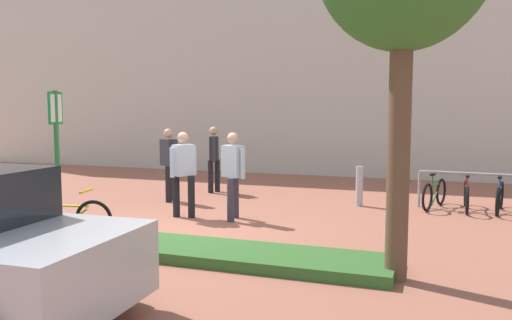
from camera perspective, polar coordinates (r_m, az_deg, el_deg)
name	(u,v)px	position (r m, az deg, el deg)	size (l,w,h in m)	color
ground_plane	(187,229)	(9.52, -7.68, -7.55)	(60.00, 60.00, 0.00)	#9E5B47
building_facade	(306,24)	(17.80, 5.56, 14.77)	(28.00, 1.20, 10.00)	beige
planter_strip	(159,247)	(8.05, -10.78, -9.47)	(7.00, 1.10, 0.16)	#336028
parking_sign_post	(57,144)	(8.87, -21.27, 1.67)	(0.08, 0.36, 2.47)	#2D7238
bike_at_sign	(65,218)	(9.27, -20.43, -6.02)	(1.66, 0.48, 0.86)	black
bike_rack_cluster	(483,195)	(11.94, 23.90, -3.61)	(2.66, 1.63, 0.83)	#99999E
bollard_steel	(359,186)	(11.76, 11.41, -2.86)	(0.16, 0.16, 0.90)	#ADADB2
person_suited_navy	(169,160)	(12.21, -9.68, 0.00)	(0.55, 0.40, 1.72)	black
person_shirt_white	(233,170)	(10.02, -2.58, -1.14)	(0.57, 0.51, 1.72)	#383342
person_suited_dark	(214,155)	(13.41, -4.71, 0.56)	(0.39, 0.56, 1.72)	black
person_shirt_blue	(183,169)	(10.34, -8.07, -0.98)	(0.47, 0.54, 1.72)	black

